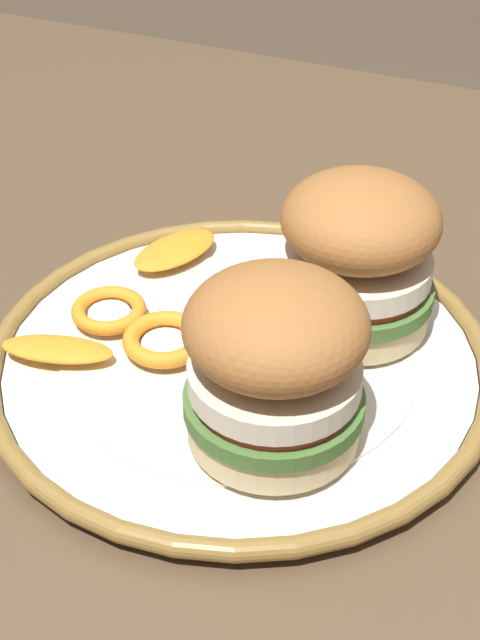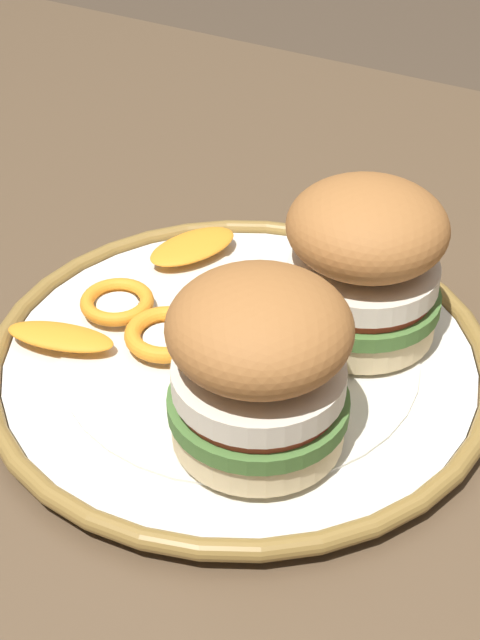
% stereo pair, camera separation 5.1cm
% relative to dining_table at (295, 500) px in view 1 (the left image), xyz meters
% --- Properties ---
extents(dining_table, '(1.41, 1.02, 0.71)m').
position_rel_dining_table_xyz_m(dining_table, '(0.00, 0.00, 0.00)').
color(dining_table, brown).
rests_on(dining_table, ground).
extents(dinner_plate, '(0.32, 0.32, 0.02)m').
position_rel_dining_table_xyz_m(dinner_plate, '(0.05, -0.02, 0.09)').
color(dinner_plate, silver).
rests_on(dinner_plate, dining_table).
extents(sandwich_half_left, '(0.10, 0.10, 0.10)m').
position_rel_dining_table_xyz_m(sandwich_half_left, '(-0.01, -0.07, 0.15)').
color(sandwich_half_left, beige).
rests_on(sandwich_half_left, dinner_plate).
extents(sandwich_half_right, '(0.10, 0.10, 0.10)m').
position_rel_dining_table_xyz_m(sandwich_half_right, '(-0.00, 0.04, 0.15)').
color(sandwich_half_right, beige).
rests_on(sandwich_half_right, dinner_plate).
extents(orange_peel_curled, '(0.06, 0.06, 0.01)m').
position_rel_dining_table_xyz_m(orange_peel_curled, '(0.14, -0.01, 0.10)').
color(orange_peel_curled, orange).
rests_on(orange_peel_curled, dinner_plate).
extents(orange_peel_strip_long, '(0.06, 0.08, 0.01)m').
position_rel_dining_table_xyz_m(orange_peel_strip_long, '(0.13, -0.10, 0.10)').
color(orange_peel_strip_long, orange).
rests_on(orange_peel_strip_long, dinner_plate).
extents(orange_peel_strip_short, '(0.07, 0.04, 0.01)m').
position_rel_dining_table_xyz_m(orange_peel_strip_short, '(0.15, 0.03, 0.10)').
color(orange_peel_strip_short, orange).
rests_on(orange_peel_strip_short, dinner_plate).
extents(orange_peel_small_curl, '(0.07, 0.07, 0.01)m').
position_rel_dining_table_xyz_m(orange_peel_small_curl, '(0.09, 0.00, 0.10)').
color(orange_peel_small_curl, orange).
rests_on(orange_peel_small_curl, dinner_plate).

